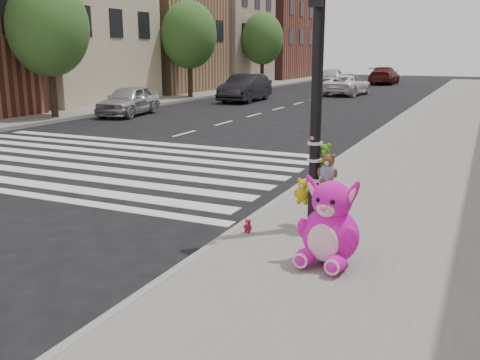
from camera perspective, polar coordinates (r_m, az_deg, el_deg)
The scene contains 18 objects.
ground at distance 7.90m, azimuth -14.96°, elevation -7.19°, with size 120.00×120.00×0.00m, color black.
sidewalk_far at distance 31.61m, azimuth -10.80°, elevation 8.49°, with size 6.00×80.00×0.14m, color slate.
curb_edge at distance 16.18m, azimuth 12.84°, elevation 3.74°, with size 0.12×80.00×0.15m, color gray.
crosswalk at distance 14.55m, azimuth -15.64°, elevation 2.24°, with size 11.00×6.00×0.01m, color silver, non-canonical shape.
bld_far_c at distance 37.61m, azimuth -8.16°, elevation 15.36°, with size 6.00×8.00×8.00m, color #9A7552.
bld_far_d at distance 45.48m, azimuth -1.79°, elevation 16.41°, with size 6.00×8.00×10.00m, color gray.
bld_far_e at distance 55.51m, azimuth 3.49°, elevation 15.36°, with size 6.00×10.00×9.00m, color brown.
signal_pole at distance 7.82m, azimuth 8.28°, elevation 6.03°, with size 0.72×0.50×4.00m.
tree_far_a at distance 23.11m, azimuth -19.80°, elevation 15.06°, with size 3.20×3.20×5.44m.
tree_far_b at distance 31.95m, azimuth -5.46°, elevation 15.14°, with size 3.20×3.20×5.44m.
tree_far_c at distance 41.82m, azimuth 2.40°, elevation 14.80°, with size 3.20×3.20×5.44m.
pink_bunny at distance 6.74m, azimuth 9.55°, elevation -5.11°, with size 0.80×0.88×1.13m.
red_teddy at distance 7.87m, azimuth 0.86°, elevation -4.91°, with size 0.14×0.10×0.21m, color #A3102A, non-canonical shape.
car_silver_far at distance 24.06m, azimuth -11.78°, elevation 8.31°, with size 1.53×3.81×1.30m, color #B8B8BD.
car_dark_far at distance 30.25m, azimuth 0.57°, elevation 9.81°, with size 1.60×4.58×1.51m, color black.
car_white_near at distance 35.37m, azimuth 11.37°, elevation 9.89°, with size 2.08×4.52×1.25m, color white.
car_maroon_near at distance 48.04m, azimuth 15.13°, elevation 10.72°, with size 2.06×5.06×1.47m, color #581919.
car_silver_deep at distance 42.94m, azimuth 9.71°, elevation 10.72°, with size 1.76×4.37×1.49m, color #BBBABF.
Camera 1 is at (4.83, -5.62, 2.74)m, focal length 40.00 mm.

